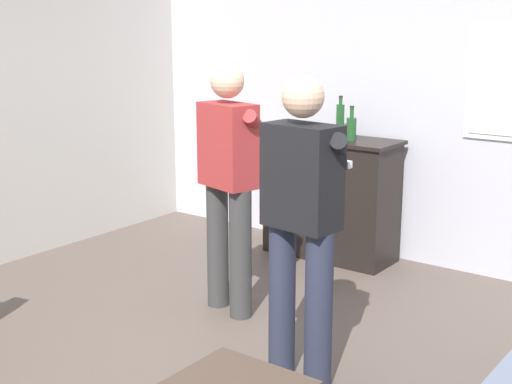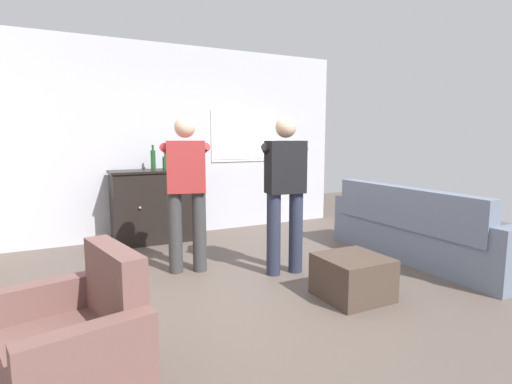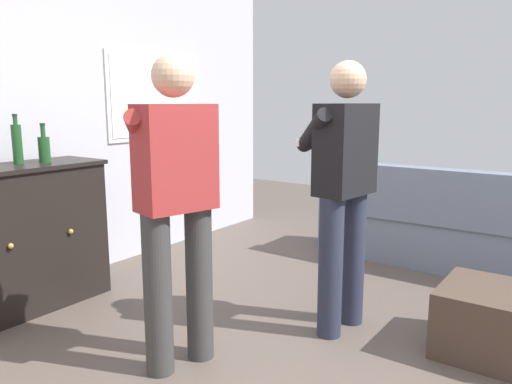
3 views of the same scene
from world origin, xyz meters
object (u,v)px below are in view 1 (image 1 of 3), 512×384
(bottle_wine_green, at_px, (351,128))
(bottle_liquor_amber, at_px, (340,120))
(person_standing_right, at_px, (303,216))
(sideboard_cabinet, at_px, (331,198))
(person_standing_left, at_px, (230,177))

(bottle_wine_green, bearing_deg, bottle_liquor_amber, 152.56)
(bottle_wine_green, relative_size, person_standing_right, 0.16)
(sideboard_cabinet, height_order, person_standing_left, person_standing_left)
(sideboard_cabinet, height_order, person_standing_right, person_standing_right)
(bottle_wine_green, distance_m, person_standing_left, 1.41)
(bottle_wine_green, bearing_deg, sideboard_cabinet, 172.27)
(bottle_wine_green, xyz_separation_m, bottle_liquor_amber, (-0.15, 0.08, 0.04))
(sideboard_cabinet, xyz_separation_m, person_standing_left, (0.06, -1.42, 0.43))
(bottle_liquor_amber, bearing_deg, sideboard_cabinet, -128.99)
(bottle_liquor_amber, distance_m, person_standing_left, 1.49)
(sideboard_cabinet, relative_size, person_standing_left, 0.67)
(bottle_wine_green, xyz_separation_m, person_standing_right, (0.79, -1.92, -0.18))
(bottle_liquor_amber, height_order, person_standing_left, person_standing_left)
(bottle_wine_green, bearing_deg, person_standing_left, -95.37)
(sideboard_cabinet, distance_m, person_standing_left, 1.48)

